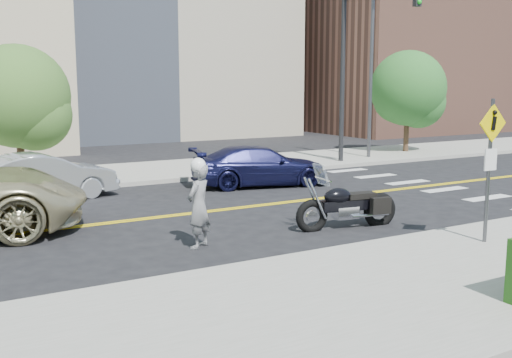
{
  "coord_description": "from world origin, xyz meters",
  "views": [
    {
      "loc": [
        -6.13,
        -14.5,
        3.43
      ],
      "look_at": [
        0.94,
        -2.29,
        1.2
      ],
      "focal_mm": 42.0,
      "sensor_mm": 36.0,
      "label": 1
    }
  ],
  "objects_px": {
    "pedestrian_sign": "(490,157)",
    "motorcyclist": "(199,203)",
    "motorcycle": "(348,195)",
    "parked_car_silver": "(43,177)",
    "parked_car_blue": "(260,166)"
  },
  "relations": [
    {
      "from": "pedestrian_sign",
      "to": "motorcyclist",
      "type": "height_order",
      "value": "pedestrian_sign"
    },
    {
      "from": "motorcyclist",
      "to": "motorcycle",
      "type": "height_order",
      "value": "motorcyclist"
    },
    {
      "from": "parked_car_silver",
      "to": "parked_car_blue",
      "type": "xyz_separation_m",
      "value": [
        6.95,
        -1.02,
        -0.03
      ]
    },
    {
      "from": "motorcycle",
      "to": "parked_car_silver",
      "type": "height_order",
      "value": "motorcycle"
    },
    {
      "from": "motorcycle",
      "to": "parked_car_silver",
      "type": "distance_m",
      "value": 9.29
    },
    {
      "from": "parked_car_silver",
      "to": "pedestrian_sign",
      "type": "bearing_deg",
      "value": -153.51
    },
    {
      "from": "pedestrian_sign",
      "to": "motorcyclist",
      "type": "distance_m",
      "value": 6.13
    },
    {
      "from": "pedestrian_sign",
      "to": "parked_car_blue",
      "type": "height_order",
      "value": "pedestrian_sign"
    },
    {
      "from": "motorcyclist",
      "to": "pedestrian_sign",
      "type": "bearing_deg",
      "value": 115.21
    },
    {
      "from": "pedestrian_sign",
      "to": "parked_car_silver",
      "type": "xyz_separation_m",
      "value": [
        -7.01,
        10.29,
        -1.25
      ]
    },
    {
      "from": "motorcyclist",
      "to": "parked_car_silver",
      "type": "height_order",
      "value": "motorcyclist"
    },
    {
      "from": "motorcycle",
      "to": "parked_car_silver",
      "type": "bearing_deg",
      "value": 135.71
    },
    {
      "from": "pedestrian_sign",
      "to": "parked_car_blue",
      "type": "xyz_separation_m",
      "value": [
        -0.06,
        9.27,
        -1.28
      ]
    },
    {
      "from": "motorcyclist",
      "to": "motorcycle",
      "type": "xyz_separation_m",
      "value": [
        3.84,
        -0.18,
        -0.16
      ]
    },
    {
      "from": "motorcyclist",
      "to": "parked_car_silver",
      "type": "bearing_deg",
      "value": -109.57
    }
  ]
}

